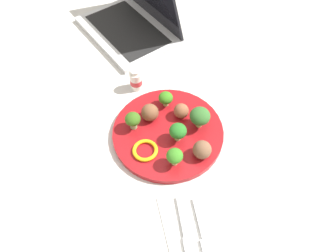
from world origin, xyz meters
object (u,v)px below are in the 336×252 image
at_px(meatball_center, 150,112).
at_px(laptop, 133,20).
at_px(napkin, 193,228).
at_px(fork, 202,228).
at_px(broccoli_floret_back_right, 133,120).
at_px(broccoli_floret_center, 178,131).
at_px(yogurt_bottle, 136,80).
at_px(meatball_back_right, 181,111).
at_px(broccoli_floret_far_rim, 200,116).
at_px(plate, 168,132).
at_px(pepper_ring_mid_left, 145,150).
at_px(broccoli_floret_back_left, 175,156).
at_px(broccoli_floret_mid_right, 166,98).
at_px(meatball_back_left, 202,150).
at_px(knife, 186,232).

xyz_separation_m(meatball_center, laptop, (-0.38, 0.07, 0.00)).
bearing_deg(napkin, fork, 59.96).
xyz_separation_m(broccoli_floret_back_right, laptop, (-0.40, 0.12, -0.01)).
height_order(broccoli_floret_center, yogurt_bottle, same).
height_order(meatball_back_right, meatball_center, meatball_center).
xyz_separation_m(broccoli_floret_center, broccoli_floret_far_rim, (-0.02, 0.07, 0.00)).
bearing_deg(broccoli_floret_center, yogurt_bottle, -169.01).
height_order(plate, yogurt_bottle, yogurt_bottle).
bearing_deg(pepper_ring_mid_left, napkin, 10.70).
distance_m(broccoli_floret_back_left, laptop, 0.53).
relative_size(broccoli_floret_back_right, napkin, 0.29).
bearing_deg(fork, broccoli_floret_back_right, -168.37).
bearing_deg(broccoli_floret_mid_right, yogurt_bottle, -153.04).
relative_size(meatball_back_left, napkin, 0.26).
relative_size(broccoli_floret_far_rim, pepper_ring_mid_left, 0.94).
distance_m(plate, meatball_center, 0.07).
relative_size(broccoli_floret_mid_right, broccoli_floret_back_left, 0.85).
bearing_deg(broccoli_floret_back_right, laptop, 163.60).
xyz_separation_m(pepper_ring_mid_left, yogurt_bottle, (-0.22, 0.04, 0.01)).
height_order(napkin, yogurt_bottle, yogurt_bottle).
xyz_separation_m(broccoli_floret_mid_right, fork, (0.33, -0.04, -0.03)).
xyz_separation_m(pepper_ring_mid_left, laptop, (-0.47, 0.11, 0.02)).
height_order(broccoli_floret_back_left, knife, broccoli_floret_back_left).
bearing_deg(plate, meatball_center, -151.72).
bearing_deg(meatball_back_right, broccoli_floret_back_right, -93.24).
bearing_deg(meatball_back_left, yogurt_bottle, -164.25).
height_order(plate, pepper_ring_mid_left, pepper_ring_mid_left).
xyz_separation_m(broccoli_floret_back_left, napkin, (0.15, -0.02, -0.05)).
relative_size(broccoli_floret_far_rim, laptop, 0.16).
xyz_separation_m(broccoli_floret_back_right, knife, (0.29, 0.02, -0.04)).
relative_size(meatball_center, fork, 0.37).
xyz_separation_m(broccoli_floret_center, meatball_back_right, (-0.06, 0.03, -0.01)).
bearing_deg(meatball_center, meatball_back_left, 28.38).
relative_size(broccoli_floret_back_right, knife, 0.34).
xyz_separation_m(broccoli_floret_back_right, meatball_back_left, (0.13, 0.13, -0.01)).
bearing_deg(pepper_ring_mid_left, broccoli_floret_far_rim, 100.05).
bearing_deg(broccoli_floret_back_right, broccoli_floret_center, 51.94).
bearing_deg(broccoli_floret_center, pepper_ring_mid_left, -85.36).
bearing_deg(broccoli_floret_far_rim, meatball_back_left, -19.53).
bearing_deg(fork, pepper_ring_mid_left, -165.54).
height_order(meatball_back_right, napkin, meatball_back_right).
distance_m(broccoli_floret_mid_right, broccoli_floret_back_right, 0.11).
bearing_deg(meatball_back_right, fork, -12.87).
xyz_separation_m(pepper_ring_mid_left, fork, (0.21, 0.06, -0.01)).
relative_size(plate, meatball_center, 6.25).
height_order(broccoli_floret_mid_right, fork, broccoli_floret_mid_right).
height_order(meatball_back_left, knife, meatball_back_left).
distance_m(broccoli_floret_mid_right, fork, 0.34).
relative_size(broccoli_floret_mid_right, meatball_center, 0.94).
bearing_deg(knife, laptop, 172.36).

